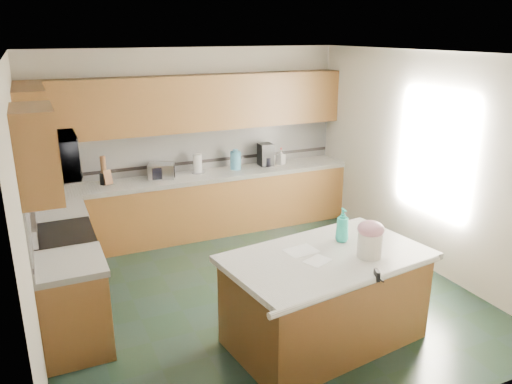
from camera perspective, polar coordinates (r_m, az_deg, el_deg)
floor at (r=5.93m, az=0.07°, el=-11.50°), size 4.60×4.60×0.00m
ceiling at (r=5.17m, az=0.09°, el=15.54°), size 4.60×4.60×0.00m
wall_back at (r=7.51m, az=-7.30°, el=5.76°), size 4.60×0.04×2.70m
wall_front at (r=3.57m, az=15.88°, el=-8.88°), size 4.60×0.04×2.70m
wall_left at (r=4.96m, az=-25.13°, el=-2.23°), size 0.04×4.60×2.70m
wall_right at (r=6.67m, az=18.58°, el=3.41°), size 0.04×4.60×2.70m
back_base_cab at (r=7.46m, az=-6.28°, el=-1.63°), size 4.60×0.60×0.86m
back_countertop at (r=7.32m, az=-6.41°, el=1.77°), size 4.60×0.64×0.06m
back_upper_cab at (r=7.23m, az=-7.04°, el=10.05°), size 4.60×0.33×0.78m
back_backsplash at (r=7.50m, az=-7.19°, el=4.85°), size 4.60×0.02×0.63m
back_accent_band at (r=7.54m, az=-7.12°, el=3.40°), size 4.60×0.01×0.05m
left_base_cab_rear at (r=6.49m, az=-21.30°, el=-5.88°), size 0.60×0.82×0.86m
left_counter_rear at (r=6.33m, az=-21.77°, el=-2.06°), size 0.64×0.82×0.06m
left_base_cab_front at (r=5.11m, az=-20.09°, el=-12.37°), size 0.60×0.72×0.86m
left_counter_front at (r=4.91m, az=-20.66°, el=-7.70°), size 0.64×0.72×0.06m
left_backsplash at (r=5.52m, az=-24.67°, el=-1.50°), size 0.02×2.30×0.63m
left_accent_band at (r=5.58m, az=-24.36°, el=-3.38°), size 0.01×2.30×0.05m
left_upper_cab_rear at (r=6.21m, az=-24.21°, el=7.33°), size 0.33×1.09×0.78m
left_upper_cab_front at (r=4.57m, az=-23.78°, el=4.06°), size 0.33×0.72×0.78m
range_body at (r=5.77m, az=-20.77°, el=-8.76°), size 0.60×0.76×0.88m
range_oven_door at (r=5.80m, az=-17.85°, el=-8.72°), size 0.02×0.68×0.55m
range_cooktop at (r=5.58m, az=-21.28°, el=-4.52°), size 0.62×0.78×0.04m
range_handle at (r=5.65m, az=-17.91°, el=-5.22°), size 0.02×0.66×0.02m
range_backguard at (r=5.54m, az=-24.09°, el=-3.72°), size 0.06×0.76×0.18m
microwave at (r=5.34m, az=-22.29°, el=3.77°), size 0.50×0.73×0.41m
island_base at (r=4.98m, az=7.87°, el=-12.21°), size 1.92×1.26×0.86m
island_top at (r=4.77m, az=8.11°, el=-7.42°), size 2.03×1.37×0.06m
island_bullnose at (r=4.36m, az=12.10°, el=-10.23°), size 1.89×0.31×0.06m
treat_jar at (r=4.74m, az=12.86°, el=-5.88°), size 0.23×0.23×0.24m
treat_jar_lid at (r=4.68m, az=12.99°, el=-4.15°), size 0.25×0.25×0.15m
treat_jar_knob at (r=4.66m, az=13.03°, el=-3.57°), size 0.08×0.03×0.03m
treat_jar_knob_end_l at (r=4.64m, az=12.63°, el=-3.65°), size 0.04×0.04×0.04m
treat_jar_knob_end_r at (r=4.69m, az=13.43°, el=-3.49°), size 0.04×0.04×0.04m
soap_bottle_island at (r=5.01m, az=9.86°, el=-3.73°), size 0.15×0.15×0.34m
paper_sheet_a at (r=4.62m, az=7.05°, el=-7.81°), size 0.29×0.25×0.00m
paper_sheet_b at (r=4.80m, az=5.18°, el=-6.71°), size 0.32×0.26×0.00m
clamp_body at (r=4.44m, az=13.64°, el=-9.21°), size 0.06×0.10×0.09m
clamp_handle at (r=4.41m, az=14.10°, el=-9.75°), size 0.02×0.07×0.02m
knife_block at (r=7.07m, az=-16.68°, el=1.59°), size 0.15×0.17×0.22m
utensil_crock at (r=7.10m, az=-16.93°, el=1.48°), size 0.13×0.13×0.16m
utensil_bundle at (r=7.05m, az=-17.08°, el=3.01°), size 0.07×0.07×0.23m
toaster_oven at (r=7.19m, az=-10.74°, el=2.37°), size 0.42×0.36×0.21m
toaster_oven_door at (r=7.08m, az=-10.52°, el=2.15°), size 0.32×0.01×0.17m
paper_towel at (r=7.37m, az=-6.68°, el=3.25°), size 0.13×0.13×0.29m
paper_towel_base at (r=7.41m, az=-6.64°, el=2.24°), size 0.19×0.19×0.01m
water_jug at (r=7.53m, az=-2.35°, el=3.61°), size 0.16×0.16×0.27m
water_jug_neck at (r=7.49m, az=-2.36°, el=4.75°), size 0.08×0.08×0.04m
coffee_maker at (r=7.73m, az=1.11°, el=4.30°), size 0.22×0.23×0.35m
coffee_carafe at (r=7.72m, az=1.27°, el=3.49°), size 0.14×0.14×0.14m
soap_bottle_back at (r=7.83m, az=2.87°, el=4.03°), size 0.14×0.14×0.23m
soap_back_cap at (r=7.80m, az=2.88°, el=4.98°), size 0.02×0.02×0.03m
window_light_proxy at (r=6.47m, az=19.70°, el=4.24°), size 0.02×1.40×1.10m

